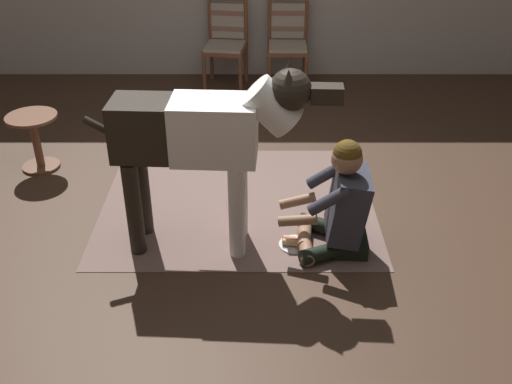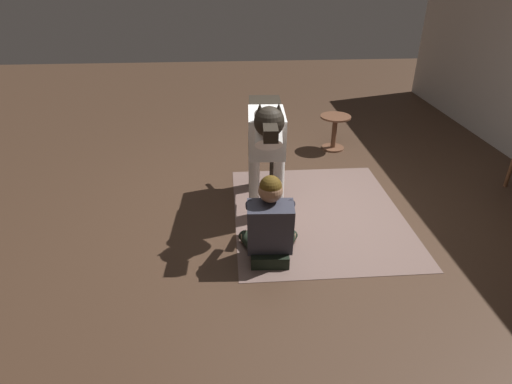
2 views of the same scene
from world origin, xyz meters
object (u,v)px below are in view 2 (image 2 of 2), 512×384
Objects in this scene: person_sitting_on_floor at (270,225)px; hot_dog_on_plate at (268,236)px; large_dog at (266,134)px; round_side_table at (334,129)px.

person_sitting_on_floor is 0.44m from hot_dog_on_plate.
large_dog reaches higher than hot_dog_on_plate.
large_dog reaches higher than person_sitting_on_floor.
person_sitting_on_floor is 0.50× the size of large_dog.
round_side_table is (-1.57, 1.15, -0.56)m from large_dog.
large_dog is at bearing 176.98° from person_sitting_on_floor.
large_dog is 2.02m from round_side_table.
round_side_table reaches higher than hot_dog_on_plate.
round_side_table is at bearing 151.73° from hot_dog_on_plate.
person_sitting_on_floor is at bearing -3.02° from hot_dog_on_plate.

